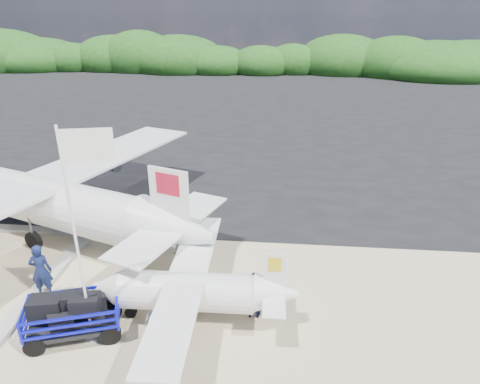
{
  "coord_description": "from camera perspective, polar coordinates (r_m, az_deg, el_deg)",
  "views": [
    {
      "loc": [
        3.33,
        -10.11,
        8.75
      ],
      "look_at": [
        1.8,
        5.91,
        1.8
      ],
      "focal_mm": 32.0,
      "sensor_mm": 36.0,
      "label": 1
    }
  ],
  "objects": [
    {
      "name": "ground",
      "position": [
        13.78,
        -10.28,
        -16.51
      ],
      "size": [
        160.0,
        160.0,
        0.0
      ],
      "primitive_type": "plane",
      "color": "beige"
    },
    {
      "name": "asphalt_apron",
      "position": [
        41.19,
        0.7,
        11.08
      ],
      "size": [
        90.0,
        50.0,
        0.04
      ],
      "primitive_type": null,
      "color": "#B2B2B2",
      "rests_on": "ground"
    },
    {
      "name": "vegetation_band",
      "position": [
        65.78,
        2.6,
        15.68
      ],
      "size": [
        124.0,
        8.0,
        4.4
      ],
      "primitive_type": null,
      "color": "#B2B2B2",
      "rests_on": "ground"
    },
    {
      "name": "baggage_cart",
      "position": [
        13.94,
        -20.87,
        -17.37
      ],
      "size": [
        3.14,
        2.38,
        1.39
      ],
      "primitive_type": null,
      "rotation": [
        0.0,
        0.0,
        0.32
      ],
      "color": "#0C10BE",
      "rests_on": "ground"
    },
    {
      "name": "flagpole",
      "position": [
        13.71,
        -19.03,
        -17.85
      ],
      "size": [
        1.34,
        0.8,
        6.27
      ],
      "primitive_type": null,
      "rotation": [
        0.0,
        0.0,
        0.23
      ],
      "color": "white",
      "rests_on": "ground"
    },
    {
      "name": "crew_a",
      "position": [
        15.42,
        -25.02,
        -9.5
      ],
      "size": [
        0.76,
        0.57,
        1.89
      ],
      "primitive_type": "imported",
      "rotation": [
        0.0,
        0.0,
        3.33
      ],
      "color": "#131E4A",
      "rests_on": "ground"
    },
    {
      "name": "crew_b",
      "position": [
        17.8,
        -9.68,
        -3.4
      ],
      "size": [
        0.85,
        0.68,
        1.67
      ],
      "primitive_type": "imported",
      "rotation": [
        0.0,
        0.0,
        3.2
      ],
      "color": "#131E4A",
      "rests_on": "ground"
    },
    {
      "name": "crew_c",
      "position": [
        13.25,
        1.99,
        -13.58
      ],
      "size": [
        0.94,
        0.42,
        1.58
      ],
      "primitive_type": "imported",
      "rotation": [
        0.0,
        0.0,
        3.1
      ],
      "color": "#131E4A",
      "rests_on": "ground"
    },
    {
      "name": "aircraft_large",
      "position": [
        30.98,
        17.52,
        5.85
      ],
      "size": [
        21.78,
        21.78,
        5.11
      ],
      "primitive_type": null,
      "rotation": [
        0.0,
        0.0,
        2.8
      ],
      "color": "#B2B2B2",
      "rests_on": "ground"
    },
    {
      "name": "aircraft_small",
      "position": [
        47.39,
        -6.13,
        12.58
      ],
      "size": [
        6.53,
        6.53,
        2.3
      ],
      "primitive_type": null,
      "rotation": [
        0.0,
        0.0,
        3.16
      ],
      "color": "#B2B2B2",
      "rests_on": "ground"
    }
  ]
}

